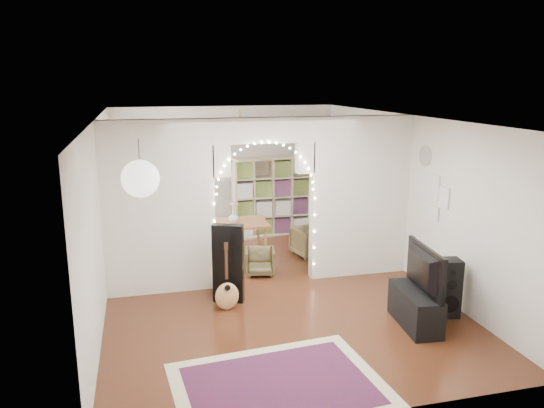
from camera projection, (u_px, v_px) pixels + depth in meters
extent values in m
plane|color=black|center=(264.00, 281.00, 8.80)|extent=(7.50, 7.50, 0.00)
cube|color=white|center=(264.00, 117.00, 8.18)|extent=(5.00, 7.50, 0.02)
cube|color=silver|center=(226.00, 166.00, 12.03)|extent=(5.00, 0.02, 2.70)
cube|color=silver|center=(356.00, 290.00, 4.95)|extent=(5.00, 0.02, 2.70)
cube|color=silver|center=(101.00, 212.00, 7.90)|extent=(0.02, 7.50, 2.70)
cube|color=silver|center=(405.00, 194.00, 9.09)|extent=(0.02, 7.50, 2.70)
cube|color=silver|center=(159.00, 208.00, 8.10)|extent=(1.70, 0.20, 2.70)
cube|color=silver|center=(359.00, 197.00, 8.89)|extent=(1.70, 0.20, 2.70)
cube|color=silver|center=(264.00, 130.00, 8.23)|extent=(1.60, 0.20, 0.40)
cube|color=white|center=(108.00, 180.00, 9.57)|extent=(0.04, 1.20, 1.40)
cylinder|color=white|center=(425.00, 156.00, 8.35)|extent=(0.03, 0.31, 0.31)
sphere|color=white|center=(140.00, 179.00, 5.57)|extent=(0.40, 0.40, 0.40)
cube|color=maroon|center=(279.00, 385.00, 5.79)|extent=(2.40, 1.89, 0.02)
cube|color=black|center=(228.00, 263.00, 7.89)|extent=(0.48, 0.31, 1.20)
ellipsoid|color=tan|center=(227.00, 286.00, 7.63)|extent=(0.35, 0.14, 0.42)
cube|color=black|center=(226.00, 263.00, 7.55)|extent=(0.04, 0.03, 0.48)
cube|color=black|center=(226.00, 246.00, 7.50)|extent=(0.05, 0.03, 0.10)
ellipsoid|color=brown|center=(221.00, 284.00, 8.35)|extent=(0.34, 0.42, 0.26)
sphere|color=brown|center=(219.00, 279.00, 8.18)|extent=(0.19, 0.19, 0.15)
cone|color=brown|center=(217.00, 275.00, 8.15)|extent=(0.05, 0.05, 0.05)
cone|color=brown|center=(222.00, 275.00, 8.17)|extent=(0.05, 0.05, 0.05)
cylinder|color=brown|center=(223.00, 284.00, 8.57)|extent=(0.11, 0.24, 0.08)
cube|color=black|center=(447.00, 288.00, 7.44)|extent=(0.37, 0.33, 0.84)
cylinder|color=black|center=(451.00, 304.00, 7.34)|extent=(0.24, 0.06, 0.24)
cylinder|color=black|center=(452.00, 285.00, 7.28)|extent=(0.13, 0.04, 0.13)
cylinder|color=black|center=(453.00, 273.00, 7.23)|extent=(0.08, 0.03, 0.07)
cube|color=black|center=(415.00, 308.00, 7.17)|extent=(0.49, 1.03, 0.50)
imported|color=black|center=(418.00, 269.00, 7.04)|extent=(0.24, 1.08, 0.62)
cube|color=tan|center=(272.00, 196.00, 11.32)|extent=(1.69, 0.70, 1.69)
cube|color=brown|center=(234.00, 224.00, 9.58)|extent=(1.21, 0.82, 0.05)
cylinder|color=brown|center=(208.00, 251.00, 9.24)|extent=(0.05, 0.05, 0.70)
cylinder|color=brown|center=(266.00, 247.00, 9.48)|extent=(0.05, 0.05, 0.70)
cylinder|color=brown|center=(204.00, 240.00, 9.85)|extent=(0.05, 0.05, 0.70)
cylinder|color=brown|center=(258.00, 237.00, 10.09)|extent=(0.05, 0.05, 0.70)
imported|color=silver|center=(234.00, 217.00, 9.55)|extent=(0.19, 0.19, 0.19)
imported|color=#4F4527|center=(260.00, 262.00, 9.08)|extent=(0.57, 0.59, 0.45)
imported|color=#4F4527|center=(311.00, 241.00, 10.04)|extent=(0.73, 0.74, 0.56)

